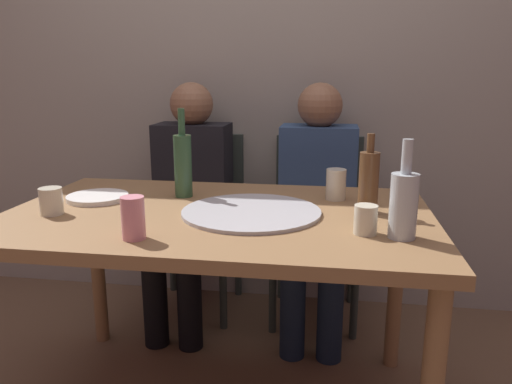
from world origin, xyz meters
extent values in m
cube|color=gray|center=(0.00, 1.02, 1.30)|extent=(6.00, 0.10, 2.60)
cube|color=olive|center=(0.00, 0.00, 0.74)|extent=(1.43, 0.88, 0.04)
cylinder|color=olive|center=(-0.65, 0.38, 0.36)|extent=(0.06, 0.06, 0.72)
cylinder|color=olive|center=(0.65, 0.38, 0.36)|extent=(0.06, 0.06, 0.72)
cylinder|color=#ADADB2|center=(0.12, -0.01, 0.76)|extent=(0.46, 0.46, 0.01)
cylinder|color=#2D5133|center=(-0.17, 0.18, 0.87)|extent=(0.07, 0.07, 0.23)
cylinder|color=#2D5133|center=(-0.17, 0.18, 1.04)|extent=(0.03, 0.03, 0.10)
cylinder|color=#B2BCC1|center=(0.58, -0.18, 0.85)|extent=(0.08, 0.08, 0.18)
cylinder|color=#B2BCC1|center=(0.58, -0.18, 0.99)|extent=(0.03, 0.03, 0.10)
cylinder|color=brown|center=(0.50, 0.07, 0.86)|extent=(0.07, 0.07, 0.20)
cylinder|color=brown|center=(0.50, 0.07, 0.99)|extent=(0.03, 0.03, 0.06)
cylinder|color=beige|center=(0.39, 0.23, 0.81)|extent=(0.07, 0.07, 0.11)
cylinder|color=beige|center=(-0.53, -0.12, 0.80)|extent=(0.07, 0.07, 0.09)
cylinder|color=beige|center=(0.48, -0.17, 0.80)|extent=(0.07, 0.07, 0.09)
cylinder|color=pink|center=(-0.17, -0.31, 0.82)|extent=(0.07, 0.07, 0.12)
cylinder|color=white|center=(-0.48, 0.09, 0.76)|extent=(0.22, 0.22, 0.02)
cube|color=#2D3833|center=(-0.31, 0.76, 0.45)|extent=(0.44, 0.44, 0.05)
cube|color=#2D3833|center=(-0.31, 0.96, 0.68)|extent=(0.44, 0.04, 0.45)
cylinder|color=#2D3833|center=(-0.12, 0.57, 0.21)|extent=(0.04, 0.04, 0.42)
cylinder|color=#2D3833|center=(-0.50, 0.57, 0.21)|extent=(0.04, 0.04, 0.42)
cylinder|color=#2D3833|center=(-0.12, 0.95, 0.21)|extent=(0.04, 0.04, 0.42)
cylinder|color=#2D3833|center=(-0.50, 0.95, 0.21)|extent=(0.04, 0.04, 0.42)
cube|color=#2D3833|center=(0.31, 0.76, 0.45)|extent=(0.44, 0.44, 0.05)
cube|color=#2D3833|center=(0.31, 0.96, 0.68)|extent=(0.44, 0.04, 0.45)
cylinder|color=#2D3833|center=(0.50, 0.57, 0.21)|extent=(0.04, 0.04, 0.42)
cylinder|color=#2D3833|center=(0.12, 0.57, 0.21)|extent=(0.04, 0.04, 0.42)
cylinder|color=#2D3833|center=(0.50, 0.95, 0.21)|extent=(0.04, 0.04, 0.42)
cylinder|color=#2D3833|center=(0.12, 0.95, 0.21)|extent=(0.04, 0.04, 0.42)
cube|color=black|center=(-0.31, 0.78, 0.71)|extent=(0.36, 0.22, 0.52)
sphere|color=brown|center=(-0.31, 0.78, 1.06)|extent=(0.21, 0.21, 0.21)
cylinder|color=black|center=(-0.23, 0.58, 0.45)|extent=(0.12, 0.40, 0.12)
cylinder|color=black|center=(-0.39, 0.58, 0.45)|extent=(0.12, 0.40, 0.12)
cylinder|color=black|center=(-0.23, 0.38, 0.23)|extent=(0.11, 0.11, 0.45)
cylinder|color=black|center=(-0.39, 0.38, 0.23)|extent=(0.11, 0.11, 0.45)
cube|color=navy|center=(0.31, 0.78, 0.71)|extent=(0.36, 0.22, 0.52)
sphere|color=brown|center=(0.31, 0.78, 1.06)|extent=(0.21, 0.21, 0.21)
cylinder|color=black|center=(0.39, 0.58, 0.45)|extent=(0.12, 0.40, 0.12)
cylinder|color=black|center=(0.23, 0.58, 0.45)|extent=(0.12, 0.40, 0.12)
cylinder|color=black|center=(0.39, 0.38, 0.23)|extent=(0.11, 0.11, 0.45)
cylinder|color=black|center=(0.23, 0.38, 0.23)|extent=(0.11, 0.11, 0.45)
camera|label=1|loc=(0.37, -1.56, 1.21)|focal=34.45mm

